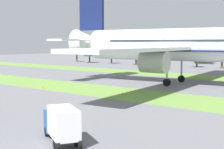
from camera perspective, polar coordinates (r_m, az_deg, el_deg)
name	(u,v)px	position (r m, az deg, el deg)	size (l,w,h in m)	color
grass_strip_near	(115,92)	(67.10, 0.59, -2.99)	(320.00, 13.68, 0.01)	olive
grass_strip_far	(201,77)	(100.67, 14.73, -0.37)	(320.00, 13.68, 0.01)	olive
airliner	(186,45)	(80.03, 12.34, 4.94)	(63.36, 78.57, 26.01)	white
catering_truck	(61,123)	(33.88, -8.51, -8.02)	(7.18, 5.44, 3.58)	#1E4C8E
taxiway_marker_0	(42,87)	(73.93, -11.63, -2.11)	(0.44, 0.44, 0.57)	orange
taxiway_marker_1	(122,94)	(62.35, 1.73, -3.33)	(0.44, 0.44, 0.67)	orange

